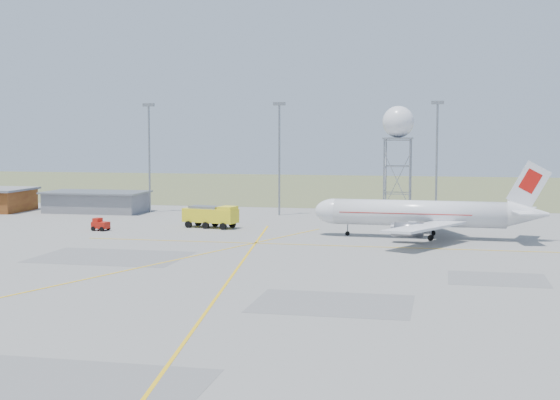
% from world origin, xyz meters
% --- Properties ---
extents(ground, '(400.00, 400.00, 0.00)m').
position_xyz_m(ground, '(0.00, 0.00, 0.00)').
color(ground, gray).
rests_on(ground, ground).
extents(grass_strip, '(400.00, 120.00, 0.03)m').
position_xyz_m(grass_strip, '(0.00, 140.00, 0.01)').
color(grass_strip, '#576C3B').
rests_on(grass_strip, ground).
extents(building_grey, '(19.00, 10.00, 3.90)m').
position_xyz_m(building_grey, '(-45.00, 64.00, 1.97)').
color(building_grey, gray).
rests_on(building_grey, ground).
extents(mast_a, '(2.20, 0.50, 20.50)m').
position_xyz_m(mast_a, '(-35.00, 66.00, 12.07)').
color(mast_a, gray).
rests_on(mast_a, ground).
extents(mast_b, '(2.20, 0.50, 20.50)m').
position_xyz_m(mast_b, '(-10.00, 66.00, 12.07)').
color(mast_b, gray).
rests_on(mast_b, ground).
extents(mast_c, '(2.20, 0.50, 20.50)m').
position_xyz_m(mast_c, '(18.00, 66.00, 12.07)').
color(mast_c, gray).
rests_on(mast_c, ground).
extents(airliner_main, '(33.04, 32.11, 11.24)m').
position_xyz_m(airliner_main, '(16.48, 40.18, 3.44)').
color(airliner_main, silver).
rests_on(airliner_main, ground).
extents(radar_tower, '(5.41, 5.41, 19.58)m').
position_xyz_m(radar_tower, '(11.49, 62.83, 10.99)').
color(radar_tower, gray).
rests_on(radar_tower, ground).
extents(fire_truck, '(9.24, 5.07, 3.52)m').
position_xyz_m(fire_truck, '(-16.51, 45.36, 1.69)').
color(fire_truck, yellow).
rests_on(fire_truck, ground).
extents(baggage_tug, '(2.74, 2.37, 1.92)m').
position_xyz_m(baggage_tug, '(-32.30, 38.51, 0.73)').
color(baggage_tug, '#AE170C').
rests_on(baggage_tug, ground).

